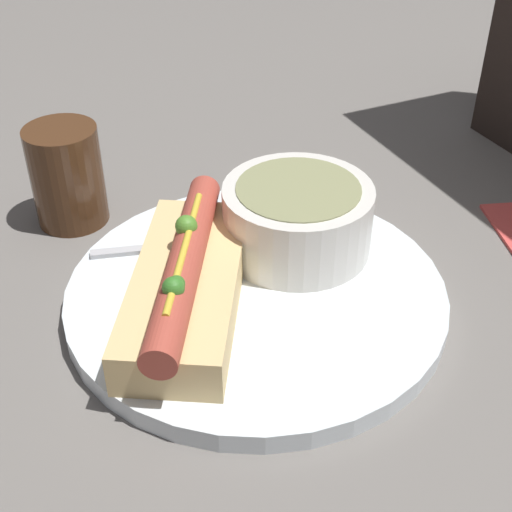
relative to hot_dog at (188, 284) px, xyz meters
name	(u,v)px	position (x,y,z in m)	size (l,w,h in m)	color
ground_plane	(256,303)	(0.00, 0.05, -0.04)	(4.00, 4.00, 0.00)	slate
dinner_plate	(256,295)	(0.00, 0.05, -0.03)	(0.28, 0.28, 0.02)	white
hot_dog	(188,284)	(0.00, 0.00, 0.00)	(0.19, 0.15, 0.06)	#E5C17F
soup_bowl	(297,216)	(-0.03, 0.10, 0.01)	(0.12, 0.12, 0.06)	silver
spoon	(221,240)	(-0.06, 0.05, -0.02)	(0.05, 0.14, 0.01)	#B7B7BC
drinking_glass	(67,176)	(-0.17, -0.04, 0.01)	(0.06, 0.06, 0.09)	#4C2D19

